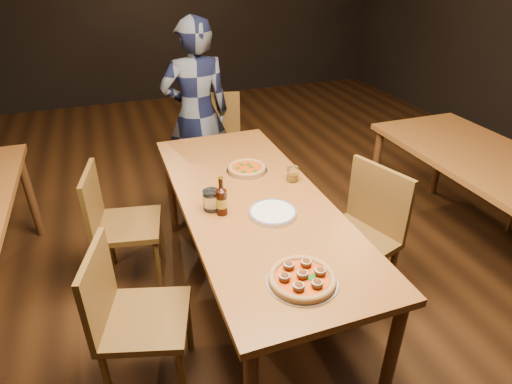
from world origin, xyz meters
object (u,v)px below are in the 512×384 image
object	(u,v)px
chair_main_e	(352,240)
beer_bottle	(222,201)
chair_main_nw	(145,318)
plate_stack	(273,213)
chair_main_sw	(128,225)
diner	(197,114)
chair_end	(216,151)
pizza_meatball	(302,278)
amber_glass	(293,174)
pizza_margherita	(247,168)
table_main	(253,209)
water_glass	(211,200)
table_right	(507,178)

from	to	relation	value
chair_main_e	beer_bottle	distance (m)	0.85
chair_main_nw	plate_stack	world-z (taller)	chair_main_nw
chair_main_sw	beer_bottle	size ratio (longest dim) A/B	4.06
plate_stack	diner	distance (m)	1.61
chair_end	plate_stack	size ratio (longest dim) A/B	3.83
chair_main_e	diner	distance (m)	1.75
pizza_meatball	chair_main_sw	bearing A→B (deg)	119.04
pizza_meatball	amber_glass	distance (m)	0.92
chair_end	pizza_margherita	world-z (taller)	chair_end
table_main	chair_end	world-z (taller)	chair_end
table_main	pizza_margherita	bearing A→B (deg)	77.09
water_glass	pizza_margherita	bearing A→B (deg)	48.78
table_right	water_glass	world-z (taller)	water_glass
table_right	plate_stack	world-z (taller)	plate_stack
chair_main_nw	diner	xyz separation A→B (m)	(0.69, 1.81, 0.34)
beer_bottle	diner	world-z (taller)	diner
water_glass	diner	size ratio (longest dim) A/B	0.07
table_right	water_glass	distance (m)	1.96
diner	table_right	bearing A→B (deg)	136.67
beer_bottle	pizza_margherita	bearing A→B (deg)	56.72
pizza_margherita	chair_main_nw	bearing A→B (deg)	-136.12
pizza_meatball	pizza_margherita	world-z (taller)	pizza_meatball
pizza_margherita	amber_glass	bearing A→B (deg)	-44.90
water_glass	table_right	bearing A→B (deg)	-4.97
water_glass	amber_glass	bearing A→B (deg)	15.76
table_main	beer_bottle	xyz separation A→B (m)	(-0.21, -0.09, 0.15)
table_main	table_right	xyz separation A→B (m)	(1.70, -0.20, 0.00)
water_glass	amber_glass	distance (m)	0.57
beer_bottle	water_glass	distance (m)	0.08
chair_end	plate_stack	xyz separation A→B (m)	(-0.08, -1.48, 0.28)
table_main	plate_stack	distance (m)	0.22
chair_main_nw	chair_main_sw	world-z (taller)	chair_main_nw
table_main	plate_stack	size ratio (longest dim) A/B	7.91
pizza_margherita	amber_glass	size ratio (longest dim) A/B	2.92
table_right	pizza_meatball	size ratio (longest dim) A/B	6.44
table_right	chair_main_e	world-z (taller)	chair_main_e
chair_main_nw	amber_glass	xyz separation A→B (m)	(0.99, 0.52, 0.36)
chair_end	beer_bottle	xyz separation A→B (m)	(-0.33, -1.38, 0.34)
plate_stack	amber_glass	world-z (taller)	amber_glass
chair_main_nw	chair_end	distance (m)	1.87
amber_glass	chair_end	bearing A→B (deg)	98.83
chair_main_nw	amber_glass	distance (m)	1.18
beer_bottle	water_glass	size ratio (longest dim) A/B	1.87
chair_main_e	plate_stack	size ratio (longest dim) A/B	3.69
plate_stack	beer_bottle	bearing A→B (deg)	157.74
table_right	chair_main_e	distance (m)	1.16
chair_main_nw	amber_glass	bearing A→B (deg)	-45.90
table_main	table_right	distance (m)	1.71
chair_main_e	pizza_margherita	bearing A→B (deg)	-157.03
diner	pizza_margherita	bearing A→B (deg)	94.46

